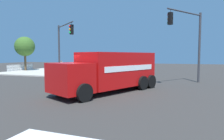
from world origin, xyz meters
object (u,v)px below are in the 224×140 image
object	(u,v)px
delivery_truck	(110,71)
traffic_light_secondary	(63,41)
pedestrian_near_corner	(61,65)
pedestrian_crossing	(77,64)
shade_tree_near	(25,47)
traffic_light_primary	(190,36)

from	to	relation	value
delivery_truck	traffic_light_secondary	size ratio (longest dim) A/B	1.40
pedestrian_near_corner	pedestrian_crossing	xyz separation A→B (m)	(-1.33, 1.89, 0.08)
delivery_truck	shade_tree_near	size ratio (longest dim) A/B	1.56
traffic_light_primary	shade_tree_near	xyz separation A→B (m)	(-6.40, -23.64, -0.32)
traffic_light_primary	pedestrian_near_corner	world-z (taller)	traffic_light_primary
pedestrian_crossing	traffic_light_primary	bearing A→B (deg)	61.45
delivery_truck	pedestrian_crossing	xyz separation A→B (m)	(-14.40, -10.50, -0.32)
delivery_truck	traffic_light_primary	distance (m)	8.35
pedestrian_crossing	shade_tree_near	bearing A→B (deg)	-74.07
pedestrian_crossing	shade_tree_near	xyz separation A→B (m)	(2.22, -7.79, 2.76)
delivery_truck	shade_tree_near	xyz separation A→B (m)	(-12.18, -18.29, 2.44)
traffic_light_secondary	pedestrian_crossing	xyz separation A→B (m)	(-8.17, -2.81, -2.92)
traffic_light_primary	delivery_truck	bearing A→B (deg)	-42.80
traffic_light_secondary	shade_tree_near	distance (m)	12.16
traffic_light_secondary	pedestrian_crossing	world-z (taller)	traffic_light_secondary
pedestrian_near_corner	pedestrian_crossing	distance (m)	2.31
delivery_truck	traffic_light_primary	world-z (taller)	traffic_light_primary
traffic_light_secondary	pedestrian_near_corner	size ratio (longest dim) A/B	3.75
delivery_truck	traffic_light_secondary	world-z (taller)	traffic_light_secondary
delivery_truck	pedestrian_near_corner	bearing A→B (deg)	-136.55
pedestrian_near_corner	shade_tree_near	distance (m)	6.61
traffic_light_primary	pedestrian_crossing	size ratio (longest dim) A/B	3.78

